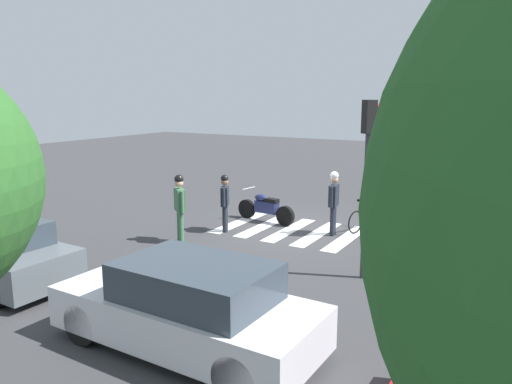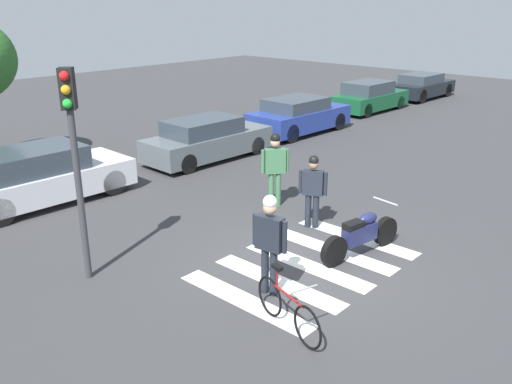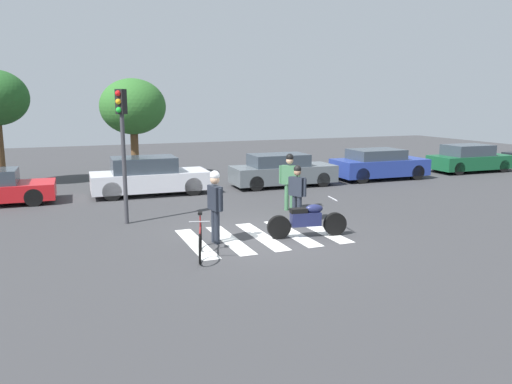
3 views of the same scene
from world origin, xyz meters
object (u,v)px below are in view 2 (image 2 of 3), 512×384
object	(u,v)px
leaning_bicycle	(287,309)
car_grey_coupe	(207,140)
officer_on_foot	(270,237)
officer_by_motorcycle	(313,187)
car_green_compact	(369,97)
car_white_van	(41,176)
traffic_light_pole	(73,142)
car_black_suv	(422,86)
car_blue_hatchback	(298,116)
pedestrian_bystander	(275,164)
police_motorcycle	(361,234)

from	to	relation	value
leaning_bicycle	car_grey_coupe	distance (m)	9.98
officer_on_foot	officer_by_motorcycle	world-z (taller)	officer_on_foot
car_grey_coupe	car_green_compact	distance (m)	10.65
officer_on_foot	car_green_compact	world-z (taller)	officer_on_foot
officer_on_foot	car_green_compact	size ratio (longest dim) A/B	0.45
car_white_van	traffic_light_pole	bearing A→B (deg)	-107.93
car_green_compact	leaning_bicycle	bearing A→B (deg)	-152.78
car_grey_coupe	car_white_van	bearing A→B (deg)	177.94
car_white_van	traffic_light_pole	xyz separation A→B (m)	(-1.44, -4.44, 1.94)
car_black_suv	car_blue_hatchback	bearing A→B (deg)	-179.87
officer_on_foot	officer_by_motorcycle	size ratio (longest dim) A/B	1.09
car_grey_coupe	traffic_light_pole	world-z (taller)	traffic_light_pole
pedestrian_bystander	car_blue_hatchback	distance (m)	8.10
car_white_van	officer_by_motorcycle	bearing A→B (deg)	-61.37
car_black_suv	traffic_light_pole	xyz separation A→B (m)	(-22.54, -4.38, 2.01)
police_motorcycle	traffic_light_pole	xyz separation A→B (m)	(-4.27, 3.27, 2.19)
traffic_light_pole	car_white_van	bearing A→B (deg)	72.07
car_white_van	car_black_suv	world-z (taller)	car_white_van
leaning_bicycle	car_black_suv	bearing A→B (deg)	21.10
police_motorcycle	traffic_light_pole	bearing A→B (deg)	142.56
traffic_light_pole	police_motorcycle	bearing A→B (deg)	-37.44
leaning_bicycle	car_green_compact	bearing A→B (deg)	27.22
officer_on_foot	traffic_light_pole	size ratio (longest dim) A/B	0.48
police_motorcycle	car_black_suv	xyz separation A→B (m)	(18.27, 7.65, 0.18)
car_white_van	car_green_compact	size ratio (longest dim) A/B	1.07
car_grey_coupe	car_blue_hatchback	world-z (taller)	car_blue_hatchback
car_white_van	car_black_suv	xyz separation A→B (m)	(21.11, -0.06, -0.06)
police_motorcycle	traffic_light_pole	size ratio (longest dim) A/B	0.56
leaning_bicycle	car_green_compact	xyz separation A→B (m)	(16.47, 8.47, 0.28)
car_black_suv	car_green_compact	bearing A→B (deg)	177.34
pedestrian_bystander	officer_on_foot	bearing A→B (deg)	-140.91
officer_on_foot	pedestrian_bystander	distance (m)	4.38
leaning_bicycle	car_grey_coupe	xyz separation A→B (m)	(5.82, 8.10, 0.28)
officer_by_motorcycle	car_black_suv	size ratio (longest dim) A/B	0.41
officer_by_motorcycle	car_white_van	world-z (taller)	officer_by_motorcycle
police_motorcycle	car_grey_coupe	size ratio (longest dim) A/B	0.49
officer_on_foot	car_white_van	distance (m)	7.37
leaning_bicycle	officer_by_motorcycle	xyz separation A→B (m)	(3.59, 2.19, 0.60)
leaning_bicycle	officer_by_motorcycle	size ratio (longest dim) A/B	0.97
police_motorcycle	car_blue_hatchback	xyz separation A→B (m)	(7.69, 7.63, 0.22)
officer_on_foot	car_grey_coupe	distance (m)	8.82
leaning_bicycle	traffic_light_pole	world-z (taller)	traffic_light_pole
car_grey_coupe	car_green_compact	xyz separation A→B (m)	(10.65, 0.37, 0.00)
car_white_van	car_grey_coupe	xyz separation A→B (m)	(5.57, -0.20, -0.04)
pedestrian_bystander	car_grey_coupe	world-z (taller)	pedestrian_bystander
officer_on_foot	car_grey_coupe	size ratio (longest dim) A/B	0.42
officer_by_motorcycle	car_green_compact	xyz separation A→B (m)	(12.88, 6.28, -0.32)
leaning_bicycle	officer_by_motorcycle	world-z (taller)	officer_by_motorcycle
police_motorcycle	officer_by_motorcycle	world-z (taller)	officer_by_motorcycle
car_blue_hatchback	car_grey_coupe	bearing A→B (deg)	-178.64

